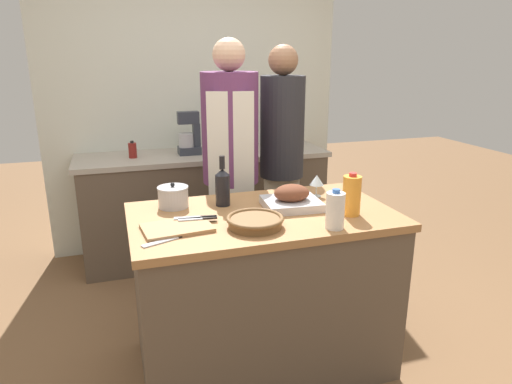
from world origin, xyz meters
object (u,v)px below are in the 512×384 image
roasting_pan (292,199)px  cutting_board (177,228)px  wicker_basket (255,221)px  mixing_bowl (339,197)px  condiment_bottle_short (133,150)px  knife_chef (173,238)px  juice_jug (352,195)px  wine_glass_left (317,181)px  stand_mixer (189,137)px  knife_paring (199,218)px  person_cook_guest (282,157)px  stock_pot (173,197)px  condiment_bottle_tall (281,137)px  person_cook_aproned (231,163)px  knife_bread (197,217)px  milk_jug (335,210)px  wine_bottle_green (223,186)px

roasting_pan → cutting_board: 0.65m
wicker_basket → mixing_bowl: (0.56, 0.22, 0.00)m
cutting_board → condiment_bottle_short: condiment_bottle_short is taller
cutting_board → knife_chef: bearing=-108.0°
juice_jug → wine_glass_left: size_ratio=1.73×
condiment_bottle_short → stand_mixer: bearing=0.2°
knife_paring → person_cook_guest: size_ratio=0.11×
juice_jug → condiment_bottle_short: juice_jug is taller
stock_pot → juice_jug: (0.86, -0.40, 0.05)m
condiment_bottle_tall → person_cook_aproned: 1.14m
condiment_bottle_short → knife_bread: bearing=-82.0°
condiment_bottle_tall → person_cook_guest: person_cook_guest is taller
knife_chef → knife_bread: knife_bread is taller
cutting_board → mixing_bowl: bearing=8.8°
condiment_bottle_tall → person_cook_guest: 0.85m
stock_pot → knife_paring: 0.29m
mixing_bowl → person_cook_aproned: (-0.43, 0.74, 0.06)m
wicker_basket → knife_chef: (-0.40, -0.03, -0.03)m
cutting_board → milk_jug: milk_jug is taller
juice_jug → milk_jug: 0.22m
stand_mixer → person_cook_aproned: person_cook_aproned is taller
wine_glass_left → stand_mixer: (-0.51, 1.38, 0.05)m
knife_paring → stand_mixer: size_ratio=0.55×
knife_paring → person_cook_aproned: size_ratio=0.11×
knife_bread → condiment_bottle_tall: 2.02m
wine_bottle_green → person_cook_aproned: 0.62m
stock_pot → condiment_bottle_tall: 1.85m
juice_jug → condiment_bottle_tall: juice_jug is taller
wicker_basket → mixing_bowl: bearing=21.5°
knife_bread → stock_pot: bearing=106.9°
mixing_bowl → person_cook_guest: person_cook_guest is taller
wine_bottle_green → knife_chef: 0.53m
cutting_board → wine_bottle_green: 0.42m
juice_jug → knife_bread: 0.79m
roasting_pan → cutting_board: bearing=-167.8°
wicker_basket → knife_bread: 0.30m
stock_pot → cutting_board: bearing=-95.1°
roasting_pan → person_cook_aproned: bearing=101.0°
wine_bottle_green → milk_jug: bearing=-49.5°
juice_jug → knife_paring: 0.78m
condiment_bottle_short → person_cook_guest: bearing=-33.9°
juice_jug → person_cook_aproned: size_ratio=0.12×
cutting_board → knife_paring: 0.13m
milk_jug → person_cook_aproned: person_cook_aproned is taller
roasting_pan → wine_bottle_green: wine_bottle_green is taller
milk_jug → wine_bottle_green: bearing=130.5°
person_cook_aproned → mixing_bowl: bearing=-46.0°
condiment_bottle_short → juice_jug: bearing=-59.9°
milk_jug → knife_chef: 0.77m
roasting_pan → person_cook_guest: size_ratio=0.18×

